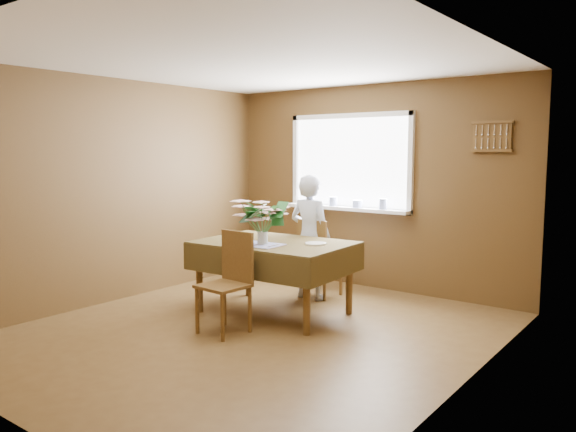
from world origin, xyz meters
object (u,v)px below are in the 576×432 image
Objects in this scene: seated_woman at (310,237)px; dining_table at (274,250)px; chair_near at (230,277)px; flower_bouquet at (262,216)px; chair_far at (317,255)px.

dining_table is at bearing 92.18° from seated_woman.
flower_bouquet is at bearing 94.94° from chair_near.
flower_bouquet is at bearing -86.15° from dining_table.
dining_table is 0.73m from chair_near.
seated_woman is 0.99m from flower_bouquet.
chair_near is (0.04, -1.52, 0.01)m from chair_far.
chair_far is 1.16m from flower_bouquet.
seated_woman reaches higher than chair_near.
dining_table is 1.72× the size of chair_near.
flower_bouquet is (0.03, -1.02, 0.55)m from chair_far.
flower_bouquet reaches higher than chair_near.
chair_near is (0.04, -0.71, -0.15)m from dining_table.
dining_table is 0.82m from chair_far.
chair_near reaches higher than chair_far.
dining_table is at bearing 96.93° from flower_bouquet.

